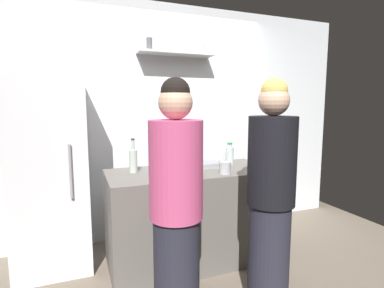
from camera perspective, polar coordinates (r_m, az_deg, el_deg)
back_wall_assembly at (r=3.45m, az=-6.53°, el=4.19°), size 4.80×0.32×2.60m
refrigerator at (r=3.00m, az=-25.31°, el=-5.33°), size 0.64×0.66×1.74m
counter at (r=2.95m, az=0.00°, el=-13.45°), size 1.57×0.71×0.89m
baking_pan at (r=2.96m, az=1.90°, el=-3.98°), size 0.34×0.24×0.05m
utensil_holder at (r=2.69m, az=6.30°, el=-4.49°), size 0.11×0.11×0.21m
wine_bottle_pale_glass at (r=2.77m, az=-11.12°, el=-2.99°), size 0.07×0.07×0.31m
wine_bottle_dark_glass at (r=3.02m, az=-2.72°, el=-1.72°), size 0.07×0.07×0.35m
wine_bottle_green_glass at (r=2.53m, az=0.97°, el=-3.66°), size 0.07×0.07×0.33m
water_bottle_plastic at (r=3.13m, az=7.17°, el=-2.05°), size 0.08×0.08×0.22m
person_pink_top at (r=1.96m, az=-3.02°, el=-12.66°), size 0.34×0.34×1.66m
person_blonde at (r=2.25m, az=14.73°, el=-9.93°), size 0.34×0.34×1.68m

